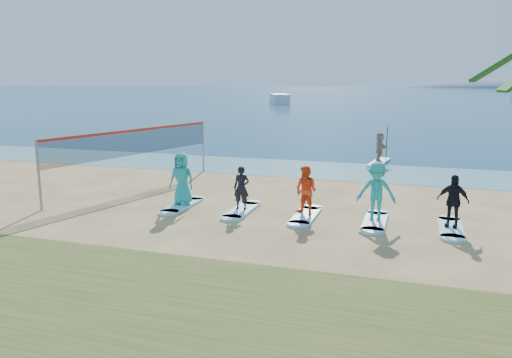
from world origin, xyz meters
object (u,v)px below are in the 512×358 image
(paddleboarder, at_px, (380,147))
(surfboard_1, at_px, (242,210))
(surfboard_2, at_px, (306,216))
(surfboard_3, at_px, (375,222))
(student_0, at_px, (182,179))
(student_4, at_px, (453,201))
(boat_offshore_a, at_px, (279,104))
(surfboard_4, at_px, (451,228))
(student_1, at_px, (241,188))
(student_3, at_px, (376,191))
(volleyball_net, at_px, (135,143))
(student_2, at_px, (306,190))
(paddleboard, at_px, (379,162))
(surfboard_0, at_px, (183,205))

(paddleboarder, distance_m, surfboard_1, 12.41)
(surfboard_2, bearing_deg, surfboard_3, 0.00)
(student_0, height_order, student_4, student_0)
(boat_offshore_a, relative_size, surfboard_4, 3.84)
(student_1, xyz_separation_m, surfboard_2, (2.26, 0.00, -0.79))
(student_4, bearing_deg, paddleboarder, 120.10)
(surfboard_4, bearing_deg, student_0, 180.00)
(surfboard_1, bearing_deg, student_0, 180.00)
(boat_offshore_a, relative_size, student_0, 4.54)
(paddleboarder, xyz_separation_m, student_3, (0.79, -11.81, 0.13))
(volleyball_net, relative_size, student_2, 5.41)
(surfboard_3, bearing_deg, surfboard_1, 180.00)
(student_1, distance_m, surfboard_4, 6.82)
(paddleboard, distance_m, surfboard_3, 11.83)
(student_0, distance_m, surfboard_4, 9.08)
(student_0, bearing_deg, student_1, 0.23)
(volleyball_net, bearing_deg, student_4, -10.76)
(boat_offshore_a, relative_size, surfboard_1, 3.84)
(paddleboarder, bearing_deg, student_0, 132.74)
(student_0, distance_m, surfboard_2, 4.62)
(surfboard_2, relative_size, student_4, 1.37)
(paddleboarder, height_order, student_3, student_3)
(paddleboarder, xyz_separation_m, student_1, (-3.73, -11.81, -0.07))
(surfboard_4, bearing_deg, surfboard_1, 180.00)
(student_1, xyz_separation_m, student_3, (4.52, 0.00, 0.19))
(boat_offshore_a, bearing_deg, student_2, -96.94)
(surfboard_1, distance_m, student_1, 0.79)
(volleyball_net, xyz_separation_m, student_4, (12.33, -2.34, -1.01))
(paddleboard, xyz_separation_m, student_3, (0.79, -11.81, 0.97))
(student_1, bearing_deg, student_4, -6.59)
(paddleboarder, bearing_deg, surfboard_2, 152.53)
(surfboard_0, xyz_separation_m, surfboard_2, (4.52, 0.00, 0.00))
(student_1, distance_m, student_4, 6.77)
(volleyball_net, distance_m, surfboard_0, 4.45)
(student_3, relative_size, student_4, 1.17)
(volleyball_net, relative_size, student_3, 4.69)
(volleyball_net, bearing_deg, surfboard_4, -10.76)
(boat_offshore_a, height_order, surfboard_0, boat_offshore_a)
(student_1, height_order, student_2, student_2)
(student_1, bearing_deg, student_0, 173.41)
(surfboard_0, xyz_separation_m, student_1, (2.26, 0.00, 0.79))
(student_2, bearing_deg, surfboard_2, 0.00)
(surfboard_2, xyz_separation_m, surfboard_3, (2.26, 0.00, 0.00))
(volleyball_net, height_order, surfboard_3, volleyball_net)
(paddleboard, distance_m, student_0, 13.27)
(surfboard_1, height_order, student_4, student_4)
(surfboard_0, relative_size, student_0, 1.18)
(volleyball_net, bearing_deg, student_2, -16.70)
(boat_offshore_a, xyz_separation_m, student_0, (17.21, -75.52, 1.02))
(surfboard_0, xyz_separation_m, surfboard_4, (9.03, 0.00, 0.00))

